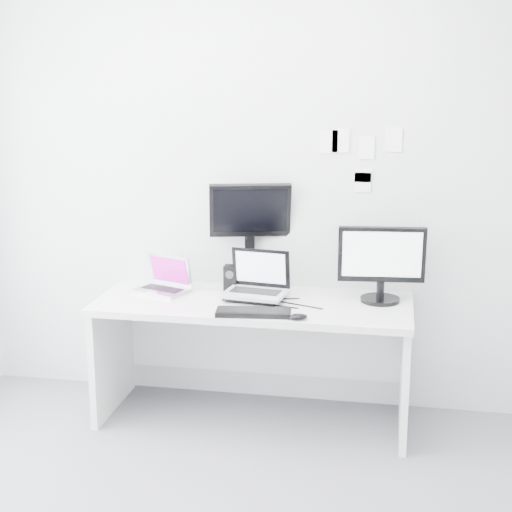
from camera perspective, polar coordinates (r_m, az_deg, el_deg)
back_wall at (r=4.59m, az=0.60°, el=5.32°), size 3.60×0.00×3.60m
desk at (r=4.51m, az=-0.21°, el=-7.81°), size 1.80×0.70×0.73m
macbook at (r=4.56m, az=-7.09°, el=-1.33°), size 0.36×0.32×0.22m
speaker at (r=4.57m, az=-1.88°, el=-1.66°), size 0.10×0.10×0.16m
dell_laptop at (r=4.36m, az=-0.09°, el=-1.48°), size 0.38×0.32×0.29m
rear_monitor at (r=4.60m, az=-0.46°, el=1.66°), size 0.51×0.29×0.66m
samsung_monitor at (r=4.38m, az=9.31°, el=-0.54°), size 0.51×0.27×0.45m
keyboard at (r=4.14m, az=-0.19°, el=-4.22°), size 0.42×0.19×0.03m
mouse at (r=4.06m, az=3.16°, el=-4.53°), size 0.12×0.10×0.03m
wall_note_0 at (r=4.50m, az=6.31°, el=8.54°), size 0.10×0.00×0.14m
wall_note_1 at (r=4.49m, az=8.23°, el=7.97°), size 0.09×0.00×0.13m
wall_note_2 at (r=4.49m, az=10.18°, el=8.53°), size 0.10×0.00×0.14m
wall_note_3 at (r=4.51m, az=7.90°, el=5.95°), size 0.11×0.00×0.08m
wall_note_4 at (r=4.52m, az=7.94°, el=5.44°), size 0.10×0.00×0.12m
wall_note_5 at (r=4.50m, az=5.42°, el=8.47°), size 0.11×0.00×0.13m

